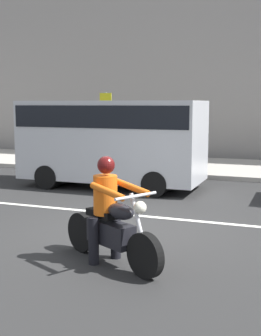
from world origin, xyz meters
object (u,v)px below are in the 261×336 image
Objects in this scene: parked_van_silver at (112,138)px; pedestrian_bystander at (84,131)px; street_sign_post at (106,120)px; motorcycle_with_rider_orange_stripe at (110,220)px.

parked_van_silver is 2.72× the size of pedestrian_bystander.
street_sign_post is at bearing -41.30° from pedestrian_bystander.
street_sign_post reaches higher than pedestrian_bystander.
motorcycle_with_rider_orange_stripe is 0.74× the size of street_sign_post.
motorcycle_with_rider_orange_stripe is at bearing -65.70° from street_sign_post.
pedestrian_bystander is at bearing 138.70° from street_sign_post.
street_sign_post reaches higher than parked_van_silver.
parked_van_silver is 3.95m from street_sign_post.
parked_van_silver is 1.93× the size of street_sign_post.
motorcycle_with_rider_orange_stripe is 0.38× the size of parked_van_silver.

